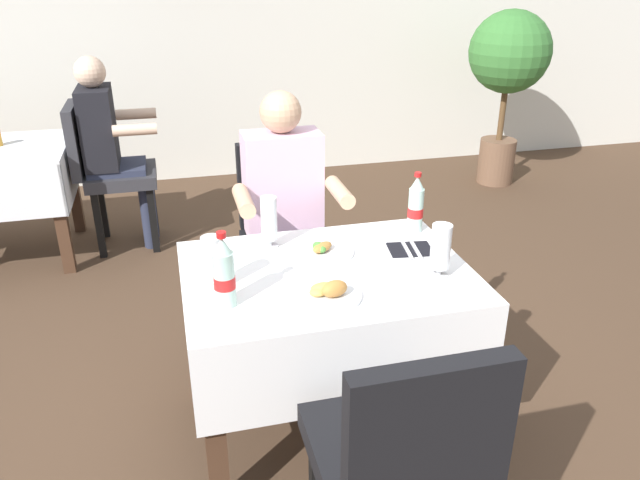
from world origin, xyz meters
TOP-DOWN VIEW (x-y plane):
  - ground_plane at (0.00, 0.00)m, footprint 11.00×11.00m
  - back_wall at (0.00, 3.52)m, footprint 11.00×0.12m
  - main_dining_table at (-0.00, 0.06)m, footprint 1.07×0.79m
  - chair_far_diner_seat at (-0.00, 0.85)m, footprint 0.44×0.50m
  - chair_near_camera_side at (-0.00, -0.72)m, footprint 0.44×0.50m
  - seated_diner_far at (-0.02, 0.74)m, footprint 0.50×0.46m
  - plate_near_camera at (-0.05, -0.14)m, footprint 0.24×0.24m
  - plate_far_diner at (0.02, 0.20)m, footprint 0.25×0.25m
  - beer_glass_left at (0.39, -0.08)m, footprint 0.07×0.07m
  - beer_glass_middle at (-0.42, 0.03)m, footprint 0.07×0.07m
  - beer_glass_right at (-0.17, 0.32)m, footprint 0.07×0.07m
  - cola_bottle_primary at (-0.39, -0.10)m, footprint 0.07×0.07m
  - cola_bottle_secondary at (0.46, 0.32)m, footprint 0.07×0.07m
  - napkin_cutlery_set at (0.37, 0.15)m, footprint 0.19×0.20m
  - background_chair_right at (-0.93, 2.14)m, footprint 0.50×0.44m
  - background_patron at (-0.89, 2.14)m, footprint 0.46×0.50m
  - potted_plant_corner at (2.23, 2.68)m, footprint 0.66×0.66m

SIDE VIEW (x-z plane):
  - ground_plane at x=0.00m, z-range 0.00..0.00m
  - main_dining_table at x=0.00m, z-range 0.19..0.92m
  - chair_far_diner_seat at x=0.00m, z-range 0.07..1.04m
  - chair_near_camera_side at x=0.00m, z-range 0.07..1.04m
  - background_chair_right at x=-0.93m, z-range 0.07..1.04m
  - seated_diner_far at x=-0.02m, z-range 0.08..1.34m
  - background_patron at x=-0.89m, z-range 0.08..1.34m
  - napkin_cutlery_set at x=0.37m, z-range 0.73..0.74m
  - plate_far_diner at x=0.02m, z-range 0.72..0.77m
  - plate_near_camera at x=-0.05m, z-range 0.72..0.79m
  - beer_glass_left at x=0.39m, z-range 0.73..0.94m
  - beer_glass_middle at x=-0.42m, z-range 0.74..0.93m
  - beer_glass_right at x=-0.17m, z-range 0.73..0.94m
  - cola_bottle_secondary at x=0.46m, z-range 0.72..0.98m
  - cola_bottle_primary at x=-0.39m, z-range 0.71..0.98m
  - potted_plant_corner at x=2.23m, z-range 0.29..1.72m
  - back_wall at x=0.00m, z-range 0.00..2.82m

